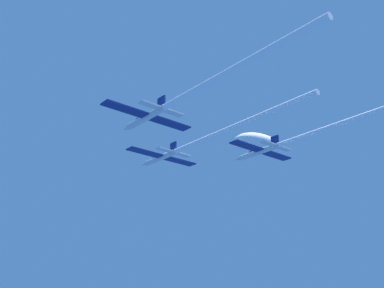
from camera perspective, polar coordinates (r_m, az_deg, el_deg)
jet_lead at (r=85.15m, az=0.88°, el=0.30°), size 17.06×47.21×2.83m
jet_left_wing at (r=66.96m, az=-0.74°, el=6.38°), size 17.06×43.43×2.83m
jet_right_wing at (r=86.31m, az=15.13°, el=1.23°), size 17.06×47.95×2.83m
cloud_wispy at (r=137.61m, az=8.70°, el=-0.22°), size 19.09×10.50×6.68m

